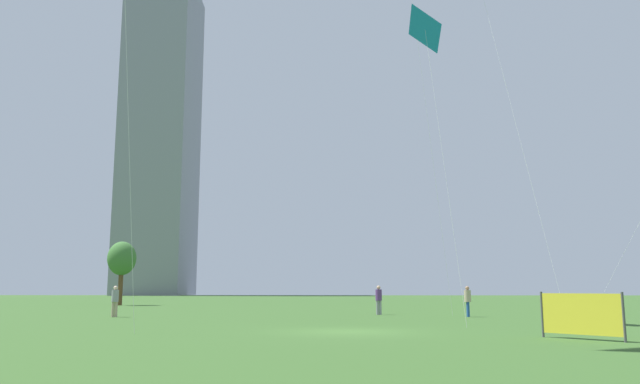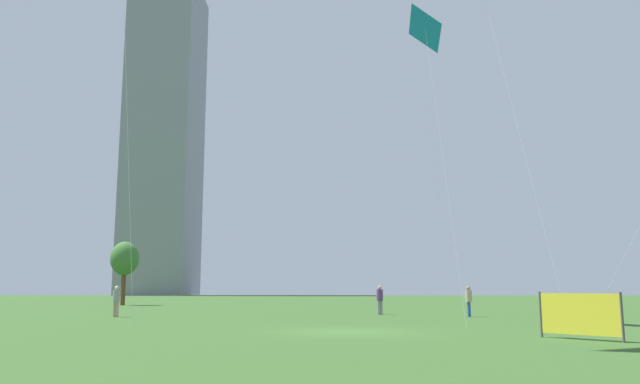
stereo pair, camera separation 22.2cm
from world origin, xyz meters
The scene contains 8 objects.
ground centered at (0.00, 0.00, 0.00)m, with size 280.00×280.00×0.00m, color #335623.
person_standing_0 centered at (6.79, 12.80, 1.01)m, with size 0.39×0.39×1.75m.
person_standing_1 centered at (1.77, 15.52, 1.04)m, with size 0.40×0.40×1.80m.
person_standing_3 centered at (-13.48, 11.44, 1.02)m, with size 0.39×0.39×1.77m.
kite_flying_5 centered at (4.03, 6.74, 14.85)m, with size 2.21×5.12×15.61m.
park_tree_0 centered at (-22.84, 36.70, 4.54)m, with size 2.81×2.81×6.30m.
distant_highrise_0 centered at (-52.63, 139.59, 43.82)m, with size 17.29×24.89×87.64m, color gray.
event_banner centered at (7.38, -3.30, 0.79)m, with size 1.89×2.07×1.49m.
Camera 2 is at (0.36, -23.50, 1.58)m, focal length 34.39 mm.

